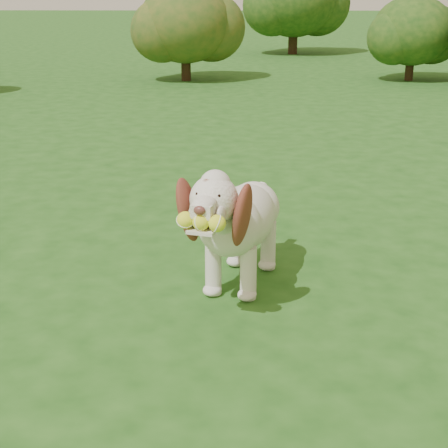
{
  "coord_description": "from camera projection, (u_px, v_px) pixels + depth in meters",
  "views": [
    {
      "loc": [
        -0.06,
        -3.25,
        1.59
      ],
      "look_at": [
        -0.14,
        -0.01,
        0.45
      ],
      "focal_mm": 55.0,
      "sensor_mm": 36.0,
      "label": 1
    }
  ],
  "objects": [
    {
      "name": "shrub_b",
      "position": [
        185.0,
        23.0,
        11.47
      ],
      "size": [
        1.56,
        1.56,
        1.62
      ],
      "color": "#382314",
      "rests_on": "ground"
    },
    {
      "name": "dog",
      "position": [
        237.0,
        217.0,
        3.66
      ],
      "size": [
        0.61,
        1.16,
        0.76
      ],
      "rotation": [
        0.0,
        0.0,
        -0.28
      ],
      "color": "silver",
      "rests_on": "ground"
    },
    {
      "name": "ground",
      "position": [
        250.0,
        304.0,
        3.59
      ],
      "size": [
        80.0,
        80.0,
        0.0
      ],
      "primitive_type": "plane",
      "color": "#1C4915",
      "rests_on": "ground"
    },
    {
      "name": "shrub_c",
      "position": [
        413.0,
        31.0,
        11.52
      ],
      "size": [
        1.35,
        1.35,
        1.4
      ],
      "color": "#382314",
      "rests_on": "ground"
    }
  ]
}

